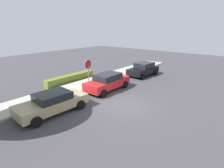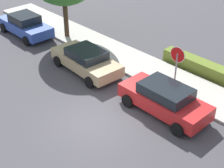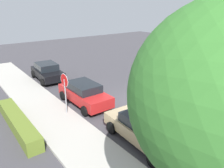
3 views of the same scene
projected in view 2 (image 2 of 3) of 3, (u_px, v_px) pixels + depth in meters
name	position (u px, v px, depth m)	size (l,w,h in m)	color
ground_plane	(96.00, 122.00, 15.50)	(60.00, 60.00, 0.00)	#423F44
sidewalk_curb	(169.00, 79.00, 18.56)	(32.00, 2.61, 0.14)	#B2ADA3
stop_sign	(177.00, 62.00, 16.57)	(0.80, 0.08, 2.60)	gray
parked_car_red	(164.00, 99.00, 15.72)	(4.36, 1.95, 1.47)	red
parked_car_tan	(86.00, 60.00, 19.09)	(4.58, 2.23, 1.36)	tan
parked_car_blue	(25.00, 25.00, 23.42)	(4.46, 1.98, 1.49)	#2D479E
front_yard_hedge	(207.00, 69.00, 18.88)	(5.54, 0.78, 0.74)	olive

